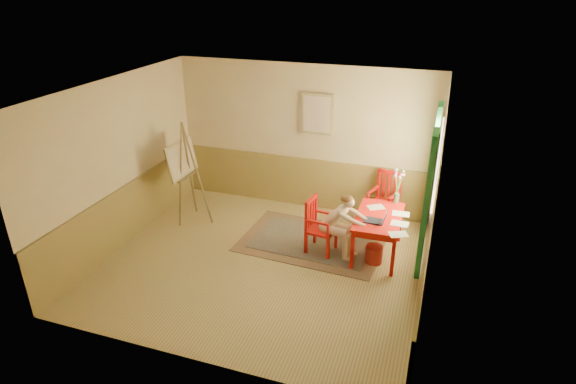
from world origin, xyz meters
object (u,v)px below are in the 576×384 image
(figure, at_px, (339,222))
(easel, at_px, (184,163))
(chair_back, at_px, (384,200))
(table, at_px, (379,221))
(chair_left, at_px, (319,226))
(laptop, at_px, (377,219))

(figure, bearing_deg, easel, 172.97)
(chair_back, xyz_separation_m, easel, (-3.53, -0.88, 0.61))
(table, height_order, chair_left, chair_left)
(table, bearing_deg, easel, 177.80)
(chair_back, distance_m, laptop, 1.26)
(figure, height_order, easel, easel)
(chair_back, height_order, easel, easel)
(chair_left, bearing_deg, chair_back, 53.62)
(figure, relative_size, easel, 0.59)
(chair_left, xyz_separation_m, chair_back, (0.89, 1.21, 0.05))
(chair_back, xyz_separation_m, laptop, (0.05, -1.23, 0.24))
(chair_left, xyz_separation_m, easel, (-2.64, 0.33, 0.65))
(table, xyz_separation_m, figure, (-0.60, -0.23, -0.01))
(laptop, bearing_deg, chair_back, 92.30)
(table, relative_size, easel, 0.64)
(chair_back, bearing_deg, easel, -165.98)
(laptop, bearing_deg, easel, 174.39)
(chair_back, bearing_deg, table, -87.28)
(figure, bearing_deg, laptop, 1.43)
(chair_left, height_order, figure, figure)
(figure, relative_size, laptop, 3.00)
(chair_left, distance_m, easel, 2.74)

